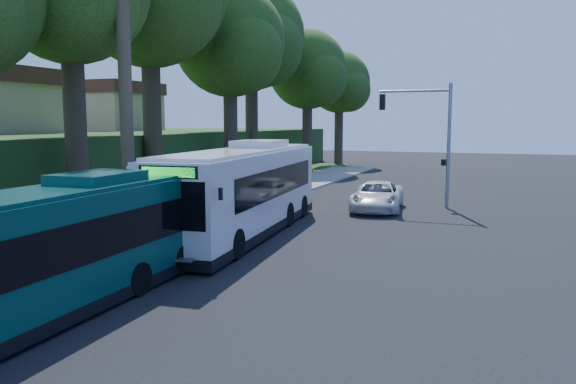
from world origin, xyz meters
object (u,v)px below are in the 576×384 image
at_px(bus_shelter, 127,193).
at_px(white_bus, 244,189).
at_px(pickup, 377,196).
at_px(teal_bus, 53,248).

xyz_separation_m(bus_shelter, white_bus, (4.64, 1.99, 0.15)).
bearing_deg(bus_shelter, pickup, 51.46).
xyz_separation_m(bus_shelter, teal_bus, (4.65, -9.02, -0.12)).
bearing_deg(white_bus, teal_bus, -95.64).
bearing_deg(bus_shelter, white_bus, 23.21).
bearing_deg(bus_shelter, teal_bus, -62.71).
height_order(white_bus, pickup, white_bus).
relative_size(bus_shelter, white_bus, 0.23).
relative_size(teal_bus, pickup, 2.07).
distance_m(white_bus, teal_bus, 11.01).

